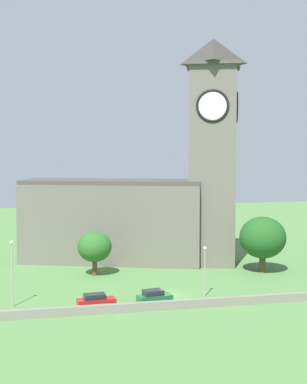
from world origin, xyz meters
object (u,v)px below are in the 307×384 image
car_red (96,300)px  tree_riverside_west (263,238)px  church (146,197)px  tree_riverside_east (95,247)px  streetlamp_west_end (12,264)px  car_green (154,297)px  streetlamp_west_mid (205,263)px

car_red → tree_riverside_west: 30.48m
church → tree_riverside_east: 14.01m
church → streetlamp_west_end: church is taller
car_green → car_red: bearing=179.3°
church → car_green: bearing=-99.6°
car_red → tree_riverside_west: size_ratio=0.54×
car_red → car_green: bearing=-0.7°
car_green → tree_riverside_west: bearing=34.2°
car_green → streetlamp_west_end: 17.42m
streetlamp_west_mid → streetlamp_west_end: bearing=178.2°
tree_riverside_west → church: bearing=143.6°
streetlamp_west_end → streetlamp_west_mid: bearing=-1.8°
streetlamp_west_end → tree_riverside_west: (36.59, 10.91, 0.12)m
church → car_green: 27.32m
car_red → car_green: (7.06, -0.08, 0.05)m
tree_riverside_west → streetlamp_west_mid: bearing=-138.0°
car_green → streetlamp_west_mid: streetlamp_west_mid is taller
car_green → tree_riverside_east: (-5.18, 17.07, 3.37)m
streetlamp_west_end → streetlamp_west_mid: 23.68m
car_green → streetlamp_west_mid: bearing=15.3°
tree_riverside_west → streetlamp_west_end: bearing=-163.4°
tree_riverside_east → car_red: bearing=-96.3°
car_green → tree_riverside_east: bearing=106.9°
car_green → streetlamp_west_mid: 8.02m
car_green → tree_riverside_west: tree_riverside_west is taller
church → tree_riverside_east: bearing=-139.6°
tree_riverside_east → streetlamp_west_end: bearing=-128.5°
church → car_red: (-11.32, -25.02, -9.94)m
tree_riverside_west → tree_riverside_east: (-25.10, 3.52, -1.04)m
church → tree_riverside_east: (-9.45, -8.04, -6.52)m
car_green → streetlamp_west_mid: (6.98, 1.90, 3.47)m
car_red → streetlamp_west_mid: bearing=7.4°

